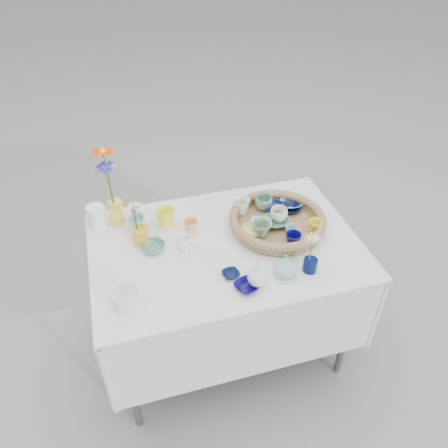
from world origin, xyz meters
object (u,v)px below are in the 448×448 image
object	(u,v)px
display_table	(225,343)
bud_vase_seafoam	(285,266)
wicker_tray	(277,221)
tall_vase_yellow	(117,213)

from	to	relation	value
display_table	bud_vase_seafoam	world-z (taller)	bud_vase_seafoam
display_table	wicker_tray	size ratio (longest dim) A/B	2.66
bud_vase_seafoam	display_table	bearing A→B (deg)	125.64
display_table	wicker_tray	xyz separation A→B (m)	(0.28, 0.05, 0.80)
display_table	tall_vase_yellow	distance (m)	1.00
display_table	wicker_tray	bearing A→B (deg)	10.12
wicker_tray	tall_vase_yellow	size ratio (longest dim) A/B	3.55
wicker_tray	display_table	bearing A→B (deg)	-169.88
wicker_tray	bud_vase_seafoam	size ratio (longest dim) A/B	4.43
bud_vase_seafoam	tall_vase_yellow	bearing A→B (deg)	139.46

